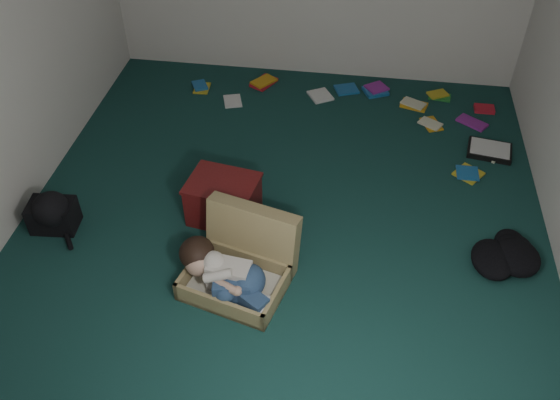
# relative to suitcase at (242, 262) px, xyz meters

# --- Properties ---
(floor) EXTENTS (4.50, 4.50, 0.00)m
(floor) POSITION_rel_suitcase_xyz_m (0.20, 0.59, -0.15)
(floor) COLOR #133834
(floor) RESTS_ON ground
(suitcase) EXTENTS (0.81, 0.80, 0.49)m
(suitcase) POSITION_rel_suitcase_xyz_m (0.00, 0.00, 0.00)
(suitcase) COLOR tan
(suitcase) RESTS_ON floor
(person) EXTENTS (0.68, 0.48, 0.30)m
(person) POSITION_rel_suitcase_xyz_m (-0.09, -0.15, 0.04)
(person) COLOR beige
(person) RESTS_ON suitcase
(maroon_bin) EXTENTS (0.57, 0.48, 0.35)m
(maroon_bin) POSITION_rel_suitcase_xyz_m (-0.25, 0.57, 0.03)
(maroon_bin) COLOR #591212
(maroon_bin) RESTS_ON floor
(backpack) EXTENTS (0.45, 0.37, 0.25)m
(backpack) POSITION_rel_suitcase_xyz_m (-1.50, 0.28, -0.02)
(backpack) COLOR black
(backpack) RESTS_ON floor
(clothing_pile) EXTENTS (0.50, 0.46, 0.13)m
(clothing_pile) POSITION_rel_suitcase_xyz_m (1.85, 0.43, -0.08)
(clothing_pile) COLOR black
(clothing_pile) RESTS_ON floor
(paper_tray) EXTENTS (0.41, 0.33, 0.05)m
(paper_tray) POSITION_rel_suitcase_xyz_m (1.87, 1.70, -0.12)
(paper_tray) COLOR black
(paper_tray) RESTS_ON floor
(book_scatter) EXTENTS (3.02, 1.44, 0.02)m
(book_scatter) POSITION_rel_suitcase_xyz_m (0.88, 2.23, -0.14)
(book_scatter) COLOR gold
(book_scatter) RESTS_ON floor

